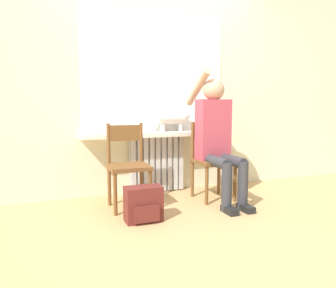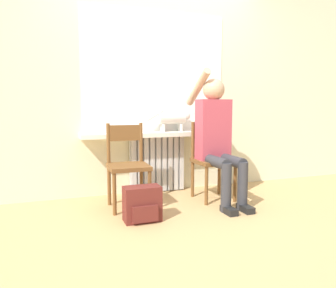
% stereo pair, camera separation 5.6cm
% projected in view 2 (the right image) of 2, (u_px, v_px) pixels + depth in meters
% --- Properties ---
extents(ground_plane, '(12.00, 12.00, 0.00)m').
position_uv_depth(ground_plane, '(199.00, 224.00, 2.81)').
color(ground_plane, tan).
extents(wall_with_window, '(7.00, 0.06, 2.70)m').
position_uv_depth(wall_with_window, '(155.00, 76.00, 3.80)').
color(wall_with_window, beige).
rests_on(wall_with_window, ground_plane).
extents(radiator, '(0.66, 0.08, 0.66)m').
position_uv_depth(radiator, '(157.00, 164.00, 3.84)').
color(radiator, silver).
rests_on(radiator, ground_plane).
extents(windowsill, '(1.77, 0.24, 0.05)m').
position_uv_depth(windowsill, '(159.00, 134.00, 3.74)').
color(windowsill, white).
rests_on(windowsill, radiator).
extents(window_glass, '(1.70, 0.01, 1.36)m').
position_uv_depth(window_glass, '(156.00, 72.00, 3.76)').
color(window_glass, white).
rests_on(window_glass, windowsill).
extents(chair_left, '(0.40, 0.40, 0.83)m').
position_uv_depth(chair_left, '(128.00, 164.00, 3.23)').
color(chair_left, brown).
rests_on(chair_left, ground_plane).
extents(chair_right, '(0.39, 0.39, 0.83)m').
position_uv_depth(chair_right, '(212.00, 159.00, 3.55)').
color(chair_right, brown).
rests_on(chair_right, ground_plane).
extents(person, '(0.36, 1.00, 1.39)m').
position_uv_depth(person, '(217.00, 134.00, 3.42)').
color(person, '#333338').
rests_on(person, ground_plane).
extents(cat, '(0.54, 0.13, 0.25)m').
position_uv_depth(cat, '(173.00, 119.00, 3.81)').
color(cat, silver).
rests_on(cat, windowsill).
extents(backpack, '(0.32, 0.20, 0.31)m').
position_uv_depth(backpack, '(142.00, 204.00, 2.86)').
color(backpack, maroon).
rests_on(backpack, ground_plane).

